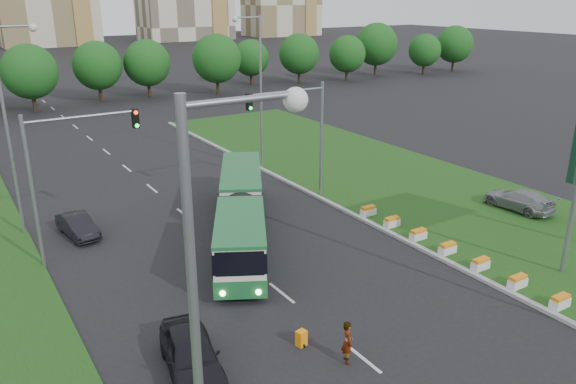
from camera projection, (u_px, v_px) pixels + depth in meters
ground at (332, 277)px, 28.18m from camera, size 360.00×360.00×0.00m
grass_median at (409, 187)px, 41.10m from camera, size 14.00×60.00×0.15m
median_kerb at (333, 205)px, 37.58m from camera, size 0.30×60.00×0.18m
lane_markings at (143, 181)px, 42.59m from camera, size 0.20×100.00×0.01m
flower_planters at (448, 248)px, 30.31m from camera, size 1.10×13.70×0.60m
traffic_mast_median at (302, 124)px, 36.78m from camera, size 5.76×0.32×8.00m
traffic_mast_left at (63, 163)px, 28.32m from camera, size 5.76×0.32×8.00m
street_lamps at (191, 129)px, 32.63m from camera, size 36.00×60.00×12.00m
tree_line at (148, 64)px, 75.51m from camera, size 120.00×8.00×9.00m
articulated_bus at (235, 212)px, 32.26m from camera, size 2.45×15.72×2.59m
car_left_near at (191, 354)px, 20.81m from camera, size 2.77×4.99×1.61m
car_left_far at (78, 225)px, 32.80m from camera, size 1.87×4.02×1.28m
car_median at (519, 199)px, 36.42m from camera, size 2.14×4.72×1.34m
pedestrian at (347, 342)px, 21.40m from camera, size 0.64×0.76×1.76m
shopping_trolley at (301, 338)px, 22.57m from camera, size 0.39×0.41×0.67m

